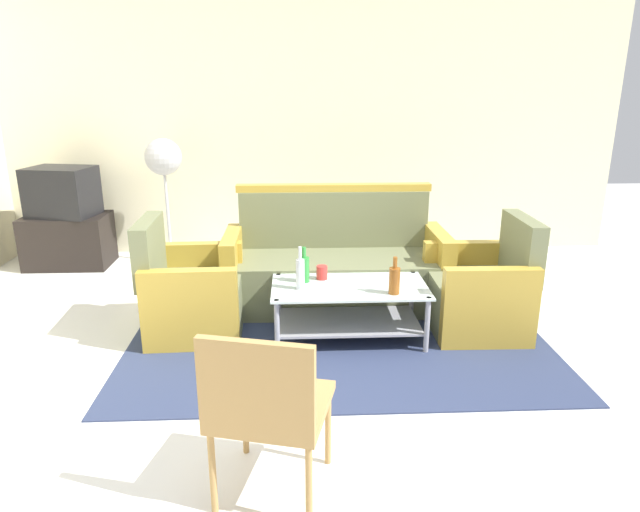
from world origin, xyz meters
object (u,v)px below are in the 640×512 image
(coffee_table, at_px, (349,303))
(wicker_chair, at_px, (266,403))
(armchair_right, at_px, (480,293))
(armchair_left, at_px, (191,295))
(tv_stand, at_px, (69,241))
(cup, at_px, (322,272))
(bottle_green, at_px, (304,269))
(bottle_clear, at_px, (300,273))
(pedestal_fan, at_px, (164,165))
(television, at_px, (62,192))
(bottle_brown, at_px, (394,280))
(couch, at_px, (335,268))

(coffee_table, xyz_separation_m, wicker_chair, (-0.51, -1.64, 0.22))
(armchair_right, xyz_separation_m, coffee_table, (-1.00, -0.12, -0.02))
(armchair_left, xyz_separation_m, coffee_table, (1.15, -0.18, -0.02))
(coffee_table, relative_size, tv_stand, 1.38)
(wicker_chair, bearing_deg, coffee_table, 86.86)
(coffee_table, height_order, cup, cup)
(bottle_green, height_order, bottle_clear, bottle_clear)
(cup, xyz_separation_m, pedestal_fan, (-1.48, 1.74, 0.55))
(bottle_clear, xyz_separation_m, television, (-2.32, 1.89, 0.23))
(bottle_brown, height_order, tv_stand, bottle_brown)
(coffee_table, height_order, tv_stand, tv_stand)
(couch, relative_size, bottle_brown, 6.89)
(bottle_green, xyz_separation_m, television, (-2.35, 1.74, 0.25))
(bottle_clear, relative_size, wicker_chair, 0.36)
(tv_stand, distance_m, pedestal_fan, 1.25)
(bottle_green, xyz_separation_m, bottle_clear, (-0.03, -0.15, 0.02))
(cup, bearing_deg, wicker_chair, -100.31)
(coffee_table, xyz_separation_m, television, (-2.66, 1.83, 0.49))
(pedestal_fan, bearing_deg, bottle_brown, -46.49)
(television, bearing_deg, tv_stand, 90.00)
(bottle_clear, height_order, television, television)
(tv_stand, bearing_deg, armchair_left, -47.47)
(bottle_clear, bearing_deg, coffee_table, 9.36)
(armchair_right, height_order, coffee_table, armchair_right)
(bottle_clear, xyz_separation_m, pedestal_fan, (-1.32, 1.94, 0.49))
(cup, relative_size, pedestal_fan, 0.08)
(bottle_clear, bearing_deg, pedestal_fan, 124.21)
(bottle_clear, distance_m, tv_stand, 3.00)
(couch, height_order, armchair_right, couch)
(television, bearing_deg, bottle_green, 154.80)
(coffee_table, xyz_separation_m, bottle_clear, (-0.35, -0.06, 0.25))
(bottle_clear, height_order, wicker_chair, wicker_chair)
(armchair_right, xyz_separation_m, wicker_chair, (-1.51, -1.76, 0.21))
(couch, relative_size, cup, 18.03)
(armchair_right, height_order, bottle_green, armchair_right)
(armchair_left, bearing_deg, tv_stand, -139.48)
(bottle_brown, distance_m, wicker_chair, 1.67)
(couch, xyz_separation_m, television, (-2.62, 1.15, 0.44))
(tv_stand, bearing_deg, wicker_chair, -58.17)
(coffee_table, xyz_separation_m, cup, (-0.19, 0.14, 0.19))
(bottle_brown, height_order, television, television)
(pedestal_fan, bearing_deg, couch, -36.66)
(armchair_right, distance_m, bottle_clear, 1.38)
(bottle_green, height_order, wicker_chair, wicker_chair)
(armchair_left, height_order, television, television)
(armchair_left, relative_size, bottle_green, 3.27)
(armchair_right, relative_size, bottle_green, 3.27)
(bottle_brown, bearing_deg, armchair_right, 23.07)
(coffee_table, bearing_deg, cup, 143.24)
(bottle_clear, distance_m, television, 3.00)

